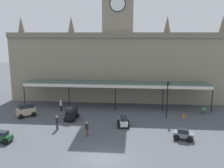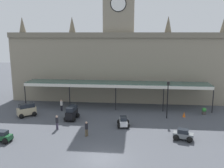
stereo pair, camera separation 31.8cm
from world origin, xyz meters
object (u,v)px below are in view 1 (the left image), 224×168
(car_beige_van, at_px, (26,111))
(car_grey_sedan, at_px, (183,135))
(pedestrian_crossing_forecourt, at_px, (57,122))
(pedestrian_beside_cars, at_px, (61,105))
(victorian_lamppost, at_px, (167,95))
(pedestrian_near_entrance, at_px, (87,128))
(car_black_van, at_px, (72,114))
(car_green_sedan, at_px, (2,137))
(traffic_cone, at_px, (184,114))
(car_white_sedan, at_px, (123,122))
(planter_by_canopy, at_px, (203,111))

(car_beige_van, distance_m, car_grey_sedan, 20.43)
(pedestrian_crossing_forecourt, xyz_separation_m, pedestrian_beside_cars, (-1.57, 6.93, 0.00))
(car_beige_van, distance_m, victorian_lamppost, 18.90)
(pedestrian_near_entrance, bearing_deg, car_black_van, 120.24)
(car_green_sedan, height_order, pedestrian_beside_cars, pedestrian_beside_cars)
(car_grey_sedan, xyz_separation_m, traffic_cone, (1.47, 7.45, -0.16))
(car_beige_van, distance_m, car_black_van, 6.40)
(car_black_van, xyz_separation_m, pedestrian_near_entrance, (2.96, -5.07, 0.10))
(pedestrian_near_entrance, distance_m, pedestrian_beside_cars, 10.07)
(pedestrian_near_entrance, xyz_separation_m, pedestrian_beside_cars, (-5.37, 8.52, 0.00))
(car_black_van, relative_size, car_green_sedan, 1.15)
(pedestrian_crossing_forecourt, bearing_deg, pedestrian_beside_cars, 102.77)
(car_beige_van, relative_size, traffic_cone, 3.71)
(pedestrian_beside_cars, distance_m, traffic_cone, 17.19)
(car_black_van, distance_m, traffic_cone, 14.94)
(car_white_sedan, relative_size, planter_by_canopy, 2.22)
(car_white_sedan, xyz_separation_m, pedestrian_crossing_forecourt, (-7.65, -1.72, 0.41))
(car_grey_sedan, xyz_separation_m, planter_by_canopy, (4.43, 8.85, -0.01))
(pedestrian_near_entrance, height_order, traffic_cone, pedestrian_near_entrance)
(car_grey_sedan, bearing_deg, car_green_sedan, -173.22)
(car_white_sedan, height_order, car_green_sedan, same)
(victorian_lamppost, height_order, planter_by_canopy, victorian_lamppost)
(car_black_van, bearing_deg, pedestrian_crossing_forecourt, -103.62)
(car_white_sedan, relative_size, traffic_cone, 3.10)
(car_beige_van, bearing_deg, pedestrian_crossing_forecourt, -36.65)
(car_white_sedan, distance_m, car_green_sedan, 13.46)
(car_black_van, xyz_separation_m, pedestrian_crossing_forecourt, (-0.84, -3.48, 0.10))
(car_green_sedan, bearing_deg, car_grey_sedan, 6.78)
(car_grey_sedan, bearing_deg, victorian_lamppost, 97.67)
(car_black_van, bearing_deg, car_beige_van, 174.38)
(pedestrian_beside_cars, relative_size, traffic_cone, 2.43)
(victorian_lamppost, relative_size, planter_by_canopy, 5.28)
(car_beige_van, distance_m, pedestrian_near_entrance, 10.93)
(victorian_lamppost, bearing_deg, pedestrian_beside_cars, 173.12)
(car_beige_van, xyz_separation_m, planter_by_canopy, (24.05, 3.18, -0.32))
(planter_by_canopy, bearing_deg, car_white_sedan, -152.91)
(car_black_van, height_order, victorian_lamppost, victorian_lamppost)
(car_grey_sedan, height_order, car_black_van, car_black_van)
(pedestrian_beside_cars, bearing_deg, car_beige_van, -144.49)
(planter_by_canopy, bearing_deg, car_green_sedan, -154.44)
(car_white_sedan, distance_m, pedestrian_near_entrance, 5.09)
(pedestrian_crossing_forecourt, xyz_separation_m, victorian_lamppost, (13.20, 5.15, 2.23))
(victorian_lamppost, distance_m, planter_by_canopy, 6.33)
(car_white_sedan, relative_size, pedestrian_near_entrance, 1.28)
(victorian_lamppost, bearing_deg, car_beige_van, -176.83)
(car_black_van, distance_m, planter_by_canopy, 18.10)
(pedestrian_near_entrance, height_order, pedestrian_crossing_forecourt, same)
(pedestrian_near_entrance, distance_m, planter_by_canopy, 17.20)
(pedestrian_beside_cars, xyz_separation_m, victorian_lamppost, (14.77, -1.78, 2.23))
(car_beige_van, distance_m, car_green_sedan, 7.96)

